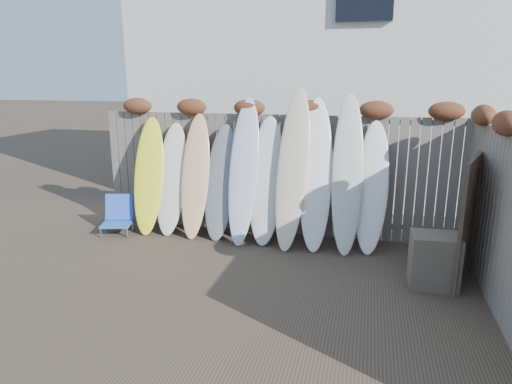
% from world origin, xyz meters
% --- Properties ---
extents(ground, '(80.00, 80.00, 0.00)m').
position_xyz_m(ground, '(0.00, 0.00, 0.00)').
color(ground, '#493A2D').
extents(back_fence, '(6.05, 0.28, 2.24)m').
position_xyz_m(back_fence, '(0.06, 2.39, 1.18)').
color(back_fence, slate).
rests_on(back_fence, ground).
extents(right_fence, '(0.28, 4.40, 2.24)m').
position_xyz_m(right_fence, '(2.99, 0.25, 1.14)').
color(right_fence, slate).
rests_on(right_fence, ground).
extents(house, '(8.50, 5.50, 6.33)m').
position_xyz_m(house, '(0.50, 6.50, 3.20)').
color(house, silver).
rests_on(house, ground).
extents(beach_chair, '(0.59, 0.61, 0.63)m').
position_xyz_m(beach_chair, '(-2.56, 1.75, 0.29)').
color(beach_chair, blue).
rests_on(beach_chair, ground).
extents(wooden_crate, '(0.59, 0.50, 0.68)m').
position_xyz_m(wooden_crate, '(2.41, 0.86, 0.34)').
color(wooden_crate, brown).
rests_on(wooden_crate, ground).
extents(lattice_panel, '(0.39, 1.05, 1.64)m').
position_xyz_m(lattice_panel, '(2.79, 1.09, 0.82)').
color(lattice_panel, '#4C412E').
rests_on(lattice_panel, ground).
extents(surfboard_0, '(0.57, 0.73, 1.94)m').
position_xyz_m(surfboard_0, '(-2.06, 1.98, 0.97)').
color(surfboard_0, '#FAFF26').
rests_on(surfboard_0, ground).
extents(surfboard_1, '(0.53, 0.66, 1.85)m').
position_xyz_m(surfboard_1, '(-1.67, 2.02, 0.92)').
color(surfboard_1, silver).
rests_on(surfboard_1, ground).
extents(surfboard_2, '(0.50, 0.73, 2.01)m').
position_xyz_m(surfboard_2, '(-1.23, 1.99, 1.01)').
color(surfboard_2, '#DEBB66').
rests_on(surfboard_2, ground).
extents(surfboard_3, '(0.57, 0.69, 1.85)m').
position_xyz_m(surfboard_3, '(-0.79, 1.99, 0.92)').
color(surfboard_3, slate).
rests_on(surfboard_3, ground).
extents(surfboard_4, '(0.48, 0.81, 2.29)m').
position_xyz_m(surfboard_4, '(-0.38, 1.93, 1.14)').
color(surfboard_4, silver).
rests_on(surfboard_4, ground).
extents(surfboard_5, '(0.56, 0.72, 1.99)m').
position_xyz_m(surfboard_5, '(-0.03, 1.98, 1.00)').
color(surfboard_5, silver).
rests_on(surfboard_5, ground).
extents(surfboard_6, '(0.56, 0.90, 2.45)m').
position_xyz_m(surfboard_6, '(0.40, 1.90, 1.22)').
color(surfboard_6, beige).
rests_on(surfboard_6, ground).
extents(surfboard_7, '(0.58, 0.85, 2.29)m').
position_xyz_m(surfboard_7, '(0.76, 1.94, 1.14)').
color(surfboard_7, white).
rests_on(surfboard_7, ground).
extents(surfboard_8, '(0.52, 0.85, 2.35)m').
position_xyz_m(surfboard_8, '(1.23, 1.93, 1.18)').
color(surfboard_8, silver).
rests_on(surfboard_8, ground).
extents(surfboard_9, '(0.51, 0.71, 1.96)m').
position_xyz_m(surfboard_9, '(1.60, 1.99, 0.98)').
color(surfboard_9, white).
rests_on(surfboard_9, ground).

